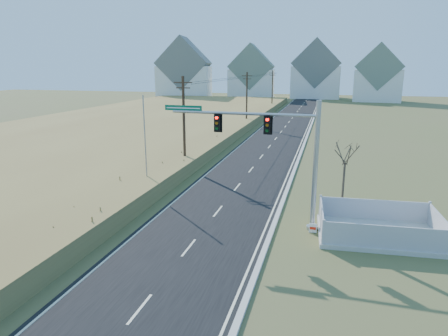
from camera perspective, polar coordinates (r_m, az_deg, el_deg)
ground at (r=24.50m, az=-3.45°, el=-9.46°), size 260.00×260.00×0.00m
road at (r=72.29m, az=9.11°, el=6.29°), size 8.00×180.00×0.06m
curb at (r=71.99m, az=12.41°, el=6.15°), size 0.30×180.00×0.18m
reed_marsh at (r=69.34m, az=-12.05°, el=6.34°), size 38.00×110.00×1.30m
utility_pole_near at (r=39.09m, az=-5.75°, el=6.61°), size 1.80×0.26×9.00m
utility_pole_mid at (r=67.85m, az=3.27°, el=9.88°), size 1.80×0.26×9.00m
utility_pole_far at (r=97.36m, az=6.92°, el=11.13°), size 1.80×0.26×9.00m
condo_nw at (r=129.41m, az=-5.71°, el=13.25°), size 17.69×13.38×19.05m
condo_nnw at (r=131.72m, az=3.96°, el=12.97°), size 14.93×11.17×17.03m
condo_n at (r=133.38m, az=12.99°, el=12.96°), size 15.27×10.20×18.54m
condo_ne at (r=125.96m, az=21.20°, el=11.97°), size 14.12×10.51×16.52m
traffic_signal_mast at (r=24.53m, az=8.55°, el=2.30°), size 10.03×0.69×7.98m
fence_enclosure at (r=25.73m, az=21.16°, el=-8.52°), size 7.23×5.16×1.59m
open_sign at (r=25.15m, az=12.57°, el=-8.39°), size 0.47×0.07×0.58m
flagpole at (r=32.33m, az=-11.12°, el=1.95°), size 0.35×0.35×7.76m
bare_tree at (r=28.60m, az=17.00°, el=2.16°), size 1.95×1.95×5.16m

